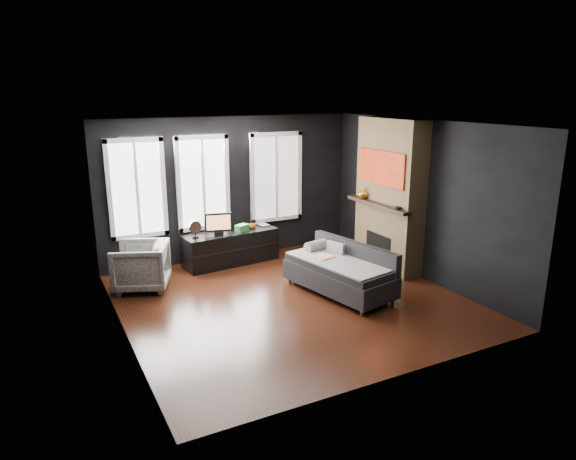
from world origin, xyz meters
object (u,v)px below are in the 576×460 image
sofa (339,269)px  book (259,220)px  media_console (231,248)px  armchair (141,264)px  monitor (218,222)px  mantel_vase (363,193)px  mug (253,225)px

sofa → book: size_ratio=7.61×
sofa → media_console: (-1.01, 2.18, -0.09)m
armchair → monitor: bearing=129.6°
mantel_vase → sofa: bearing=-137.4°
monitor → mug: monitor is taller
mantel_vase → monitor: bearing=158.1°
book → media_console: bearing=-166.6°
sofa → book: book is taller
book → armchair: bearing=-164.1°
media_console → monitor: monitor is taller
media_console → mantel_vase: mantel_vase is taller
monitor → media_console: bearing=25.2°
monitor → mug: (0.71, 0.09, -0.16)m
sofa → mug: bearing=92.1°
mantel_vase → armchair: bearing=172.6°
mug → mantel_vase: size_ratio=0.59×
armchair → sofa: bearing=81.5°
sofa → monitor: 2.50m
mug → mantel_vase: bearing=-31.5°
armchair → book: size_ratio=3.51×
sofa → armchair: 3.23m
armchair → mug: armchair is taller
book → mug: bearing=-147.2°
media_console → monitor: 0.59m
sofa → mug: sofa is taller
book → mantel_vase: mantel_vase is taller
media_console → mantel_vase: bearing=-31.3°
sofa → mantel_vase: bearing=31.0°
monitor → mug: 0.74m
monitor → book: (0.91, 0.21, -0.10)m
sofa → book: bearing=86.8°
armchair → book: book is taller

